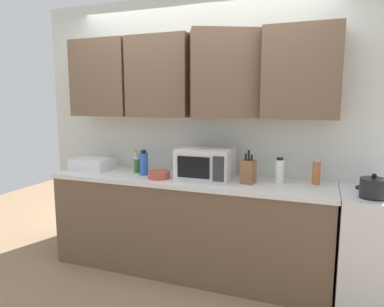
% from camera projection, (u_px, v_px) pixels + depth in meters
% --- Properties ---
extents(wall_back_with_cabinets, '(3.46, 0.56, 2.60)m').
position_uv_depth(wall_back_with_cabinets, '(196.00, 103.00, 3.28)').
color(wall_back_with_cabinets, silver).
rests_on(wall_back_with_cabinets, ground_plane).
extents(counter_run, '(2.59, 0.63, 0.90)m').
position_uv_depth(counter_run, '(187.00, 224.00, 3.24)').
color(counter_run, brown).
rests_on(counter_run, ground_plane).
extents(kettle, '(0.18, 0.18, 0.17)m').
position_uv_depth(kettle, '(373.00, 187.00, 2.49)').
color(kettle, black).
rests_on(kettle, stove_range).
extents(microwave, '(0.48, 0.37, 0.28)m').
position_uv_depth(microwave, '(205.00, 164.00, 3.08)').
color(microwave, silver).
rests_on(microwave, counter_run).
extents(dish_rack, '(0.38, 0.30, 0.12)m').
position_uv_depth(dish_rack, '(93.00, 164.00, 3.52)').
color(dish_rack, silver).
rests_on(dish_rack, counter_run).
extents(knife_block, '(0.12, 0.14, 0.29)m').
position_uv_depth(knife_block, '(249.00, 171.00, 2.94)').
color(knife_block, brown).
rests_on(knife_block, counter_run).
extents(bottle_white_jar, '(0.08, 0.08, 0.22)m').
position_uv_depth(bottle_white_jar, '(280.00, 171.00, 2.95)').
color(bottle_white_jar, white).
rests_on(bottle_white_jar, counter_run).
extents(bottle_spice_jar, '(0.06, 0.06, 0.21)m').
position_uv_depth(bottle_spice_jar, '(316.00, 173.00, 2.90)').
color(bottle_spice_jar, '#BC6638').
rests_on(bottle_spice_jar, counter_run).
extents(bottle_green_oil, '(0.06, 0.06, 0.15)m').
position_uv_depth(bottle_green_oil, '(137.00, 165.00, 3.40)').
color(bottle_green_oil, '#386B2D').
rests_on(bottle_green_oil, counter_run).
extents(bottle_blue_cleaner, '(0.08, 0.08, 0.24)m').
position_uv_depth(bottle_blue_cleaner, '(144.00, 163.00, 3.27)').
color(bottle_blue_cleaner, '#2D56B7').
rests_on(bottle_blue_cleaner, counter_run).
extents(bottle_clear_tall, '(0.06, 0.06, 0.20)m').
position_uv_depth(bottle_clear_tall, '(136.00, 160.00, 3.59)').
color(bottle_clear_tall, silver).
rests_on(bottle_clear_tall, counter_run).
extents(bowl_ceramic_small, '(0.20, 0.20, 0.07)m').
position_uv_depth(bowl_ceramic_small, '(159.00, 175.00, 3.14)').
color(bowl_ceramic_small, '#B24C3D').
rests_on(bowl_ceramic_small, counter_run).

